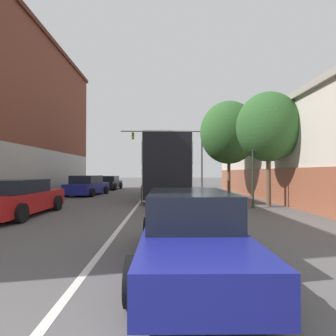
# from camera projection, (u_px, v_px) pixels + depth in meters

# --- Properties ---
(lane_center_line) EXTENTS (0.14, 45.54, 0.01)m
(lane_center_line) POSITION_uv_depth(u_px,v_px,m) (143.00, 198.00, 17.12)
(lane_center_line) COLOR silver
(lane_center_line) RESTS_ON ground_plane
(building_right_storefront) EXTENTS (9.52, 22.06, 5.42)m
(building_right_storefront) POSITION_uv_depth(u_px,v_px,m) (332.00, 154.00, 16.63)
(building_right_storefront) COLOR beige
(building_right_storefront) RESTS_ON ground_plane
(bus) EXTENTS (2.86, 10.69, 3.78)m
(bus) POSITION_uv_depth(u_px,v_px,m) (166.00, 166.00, 18.19)
(bus) COLOR silver
(bus) RESTS_ON ground_plane
(hatchback_foreground) EXTENTS (1.95, 4.59, 1.32)m
(hatchback_foreground) POSITION_uv_depth(u_px,v_px,m) (190.00, 230.00, 4.83)
(hatchback_foreground) COLOR navy
(hatchback_foreground) RESTS_ON ground_plane
(parked_car_left_near) EXTENTS (2.04, 4.65, 1.41)m
(parked_car_left_near) POSITION_uv_depth(u_px,v_px,m) (18.00, 198.00, 10.08)
(parked_car_left_near) COLOR red
(parked_car_left_near) RESTS_ON ground_plane
(parked_car_left_mid) EXTENTS (2.48, 4.54, 1.45)m
(parked_car_left_mid) POSITION_uv_depth(u_px,v_px,m) (87.00, 186.00, 19.30)
(parked_car_left_mid) COLOR navy
(parked_car_left_mid) RESTS_ON ground_plane
(parked_car_left_far) EXTENTS (2.22, 4.11, 1.33)m
(parked_car_left_far) POSITION_uv_depth(u_px,v_px,m) (109.00, 183.00, 25.65)
(parked_car_left_far) COLOR black
(parked_car_left_far) RESTS_ON ground_plane
(traffic_signal_gantry) EXTENTS (9.40, 0.36, 6.68)m
(traffic_signal_gantry) POSITION_uv_depth(u_px,v_px,m) (175.00, 143.00, 30.00)
(traffic_signal_gantry) COLOR #333338
(traffic_signal_gantry) RESTS_ON ground_plane
(street_lamp) EXTENTS (0.33, 0.33, 4.04)m
(street_lamp) POSITION_uv_depth(u_px,v_px,m) (253.00, 157.00, 12.39)
(street_lamp) COLOR #233323
(street_lamp) RESTS_ON ground_plane
(street_tree_near) EXTENTS (3.13, 2.81, 5.65)m
(street_tree_near) POSITION_uv_depth(u_px,v_px,m) (268.00, 127.00, 12.95)
(street_tree_near) COLOR brown
(street_tree_near) RESTS_ON ground_plane
(street_tree_far) EXTENTS (3.87, 3.48, 6.51)m
(street_tree_far) POSITION_uv_depth(u_px,v_px,m) (229.00, 133.00, 17.75)
(street_tree_far) COLOR brown
(street_tree_far) RESTS_ON ground_plane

